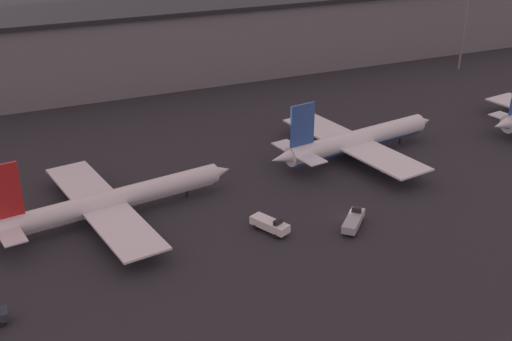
{
  "coord_description": "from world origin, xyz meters",
  "views": [
    {
      "loc": [
        -53.98,
        -79.64,
        52.86
      ],
      "look_at": [
        -11.86,
        12.66,
        6.0
      ],
      "focal_mm": 45.0,
      "sensor_mm": 36.0,
      "label": 1
    }
  ],
  "objects_px": {
    "service_vehicle_1": "(270,225)",
    "airplane_2": "(356,140)",
    "airplane_1": "(109,202)",
    "service_vehicle_4": "(354,221)"
  },
  "relations": [
    {
      "from": "airplane_2",
      "to": "service_vehicle_4",
      "type": "distance_m",
      "value": 30.07
    },
    {
      "from": "service_vehicle_1",
      "to": "service_vehicle_4",
      "type": "xyz_separation_m",
      "value": [
        13.05,
        -4.47,
        -0.03
      ]
    },
    {
      "from": "service_vehicle_1",
      "to": "airplane_1",
      "type": "bearing_deg",
      "value": -147.89
    },
    {
      "from": "airplane_1",
      "to": "airplane_2",
      "type": "bearing_deg",
      "value": -2.78
    },
    {
      "from": "airplane_2",
      "to": "service_vehicle_1",
      "type": "height_order",
      "value": "airplane_2"
    },
    {
      "from": "airplane_1",
      "to": "service_vehicle_1",
      "type": "relative_size",
      "value": 6.43
    },
    {
      "from": "airplane_1",
      "to": "service_vehicle_4",
      "type": "xyz_separation_m",
      "value": [
        35.65,
        -19.92,
        -1.79
      ]
    },
    {
      "from": "airplane_1",
      "to": "service_vehicle_4",
      "type": "distance_m",
      "value": 40.87
    },
    {
      "from": "airplane_2",
      "to": "service_vehicle_4",
      "type": "bearing_deg",
      "value": -131.62
    },
    {
      "from": "service_vehicle_1",
      "to": "airplane_2",
      "type": "bearing_deg",
      "value": 101.5
    }
  ]
}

